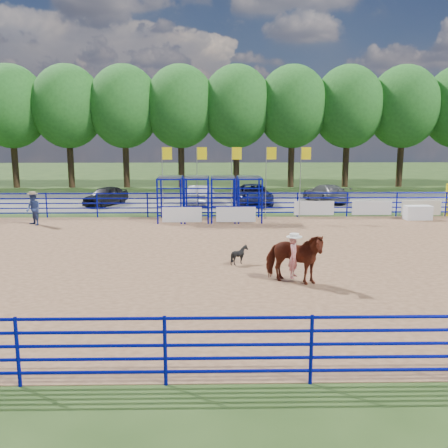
{
  "coord_description": "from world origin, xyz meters",
  "views": [
    {
      "loc": [
        -1.97,
        -19.55,
        5.21
      ],
      "look_at": [
        -1.59,
        1.0,
        1.3
      ],
      "focal_mm": 40.0,
      "sensor_mm": 36.0,
      "label": 1
    }
  ],
  "objects_px": {
    "calf": "(240,255)",
    "car_d": "(325,193)",
    "horse_and_rider": "(294,256)",
    "announcer_table": "(418,213)",
    "spectator_cowboy": "(33,209)",
    "car_c": "(254,194)",
    "car_a": "(106,196)",
    "car_b": "(201,195)"
  },
  "relations": [
    {
      "from": "calf",
      "to": "car_d",
      "type": "relative_size",
      "value": 0.17
    },
    {
      "from": "horse_and_rider",
      "to": "car_c",
      "type": "relative_size",
      "value": 0.49
    },
    {
      "from": "calf",
      "to": "car_c",
      "type": "bearing_deg",
      "value": -1.66
    },
    {
      "from": "car_b",
      "to": "car_c",
      "type": "distance_m",
      "value": 3.74
    },
    {
      "from": "car_c",
      "to": "car_d",
      "type": "bearing_deg",
      "value": 6.94
    },
    {
      "from": "announcer_table",
      "to": "car_b",
      "type": "bearing_deg",
      "value": 153.52
    },
    {
      "from": "horse_and_rider",
      "to": "car_b",
      "type": "relative_size",
      "value": 0.6
    },
    {
      "from": "announcer_table",
      "to": "calf",
      "type": "bearing_deg",
      "value": -138.57
    },
    {
      "from": "car_a",
      "to": "car_b",
      "type": "xyz_separation_m",
      "value": [
        6.6,
        0.29,
        0.02
      ]
    },
    {
      "from": "horse_and_rider",
      "to": "car_d",
      "type": "height_order",
      "value": "horse_and_rider"
    },
    {
      "from": "calf",
      "to": "car_b",
      "type": "bearing_deg",
      "value": 11.67
    },
    {
      "from": "horse_and_rider",
      "to": "car_d",
      "type": "relative_size",
      "value": 0.55
    },
    {
      "from": "calf",
      "to": "car_d",
      "type": "height_order",
      "value": "car_d"
    },
    {
      "from": "car_b",
      "to": "calf",
      "type": "bearing_deg",
      "value": 105.27
    },
    {
      "from": "car_d",
      "to": "car_b",
      "type": "bearing_deg",
      "value": -11.96
    },
    {
      "from": "car_a",
      "to": "car_d",
      "type": "distance_m",
      "value": 15.68
    },
    {
      "from": "car_c",
      "to": "spectator_cowboy",
      "type": "bearing_deg",
      "value": -151.41
    },
    {
      "from": "horse_and_rider",
      "to": "calf",
      "type": "xyz_separation_m",
      "value": [
        -1.72,
        2.49,
        -0.58
      ]
    },
    {
      "from": "car_a",
      "to": "horse_and_rider",
      "type": "bearing_deg",
      "value": -37.32
    },
    {
      "from": "announcer_table",
      "to": "car_d",
      "type": "bearing_deg",
      "value": 117.47
    },
    {
      "from": "car_a",
      "to": "car_c",
      "type": "height_order",
      "value": "car_c"
    },
    {
      "from": "car_a",
      "to": "spectator_cowboy",
      "type": "bearing_deg",
      "value": -84.24
    },
    {
      "from": "horse_and_rider",
      "to": "car_b",
      "type": "distance_m",
      "value": 18.86
    },
    {
      "from": "announcer_table",
      "to": "horse_and_rider",
      "type": "xyz_separation_m",
      "value": [
        -9.17,
        -12.1,
        0.55
      ]
    },
    {
      "from": "horse_and_rider",
      "to": "car_c",
      "type": "distance_m",
      "value": 18.51
    },
    {
      "from": "spectator_cowboy",
      "to": "car_c",
      "type": "distance_m",
      "value": 14.87
    },
    {
      "from": "car_b",
      "to": "car_c",
      "type": "bearing_deg",
      "value": -171.54
    },
    {
      "from": "car_a",
      "to": "car_c",
      "type": "relative_size",
      "value": 0.78
    },
    {
      "from": "calf",
      "to": "car_b",
      "type": "distance_m",
      "value": 16.13
    },
    {
      "from": "car_b",
      "to": "horse_and_rider",
      "type": "bearing_deg",
      "value": 109.56
    },
    {
      "from": "horse_and_rider",
      "to": "calf",
      "type": "height_order",
      "value": "horse_and_rider"
    },
    {
      "from": "car_b",
      "to": "car_d",
      "type": "bearing_deg",
      "value": -165.86
    },
    {
      "from": "spectator_cowboy",
      "to": "car_d",
      "type": "bearing_deg",
      "value": 25.73
    },
    {
      "from": "spectator_cowboy",
      "to": "car_a",
      "type": "bearing_deg",
      "value": 72.51
    },
    {
      "from": "car_c",
      "to": "horse_and_rider",
      "type": "bearing_deg",
      "value": -93.04
    },
    {
      "from": "calf",
      "to": "car_d",
      "type": "distance_m",
      "value": 18.36
    },
    {
      "from": "announcer_table",
      "to": "spectator_cowboy",
      "type": "height_order",
      "value": "spectator_cowboy"
    },
    {
      "from": "announcer_table",
      "to": "horse_and_rider",
      "type": "relative_size",
      "value": 0.62
    },
    {
      "from": "car_c",
      "to": "car_b",
      "type": "bearing_deg",
      "value": 177.32
    },
    {
      "from": "car_a",
      "to": "car_d",
      "type": "height_order",
      "value": "car_a"
    },
    {
      "from": "announcer_table",
      "to": "car_b",
      "type": "height_order",
      "value": "car_b"
    },
    {
      "from": "horse_and_rider",
      "to": "car_a",
      "type": "distance_m",
      "value": 20.91
    }
  ]
}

